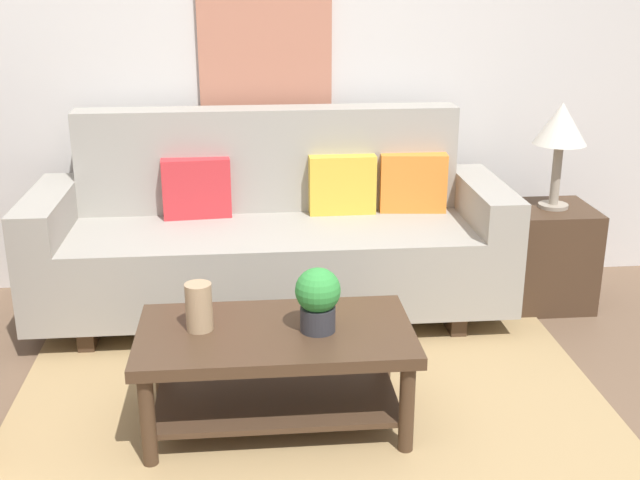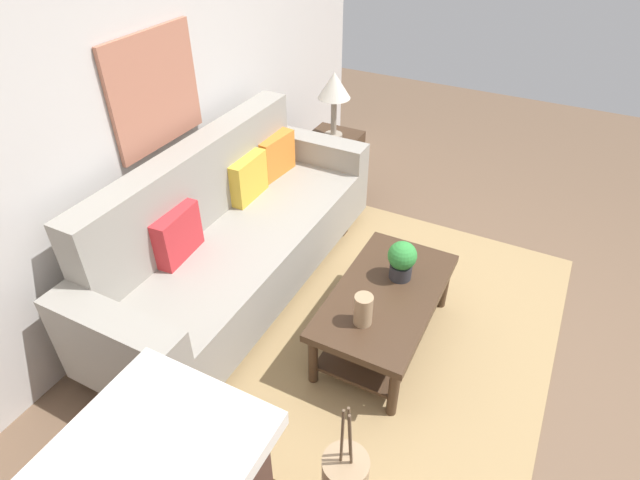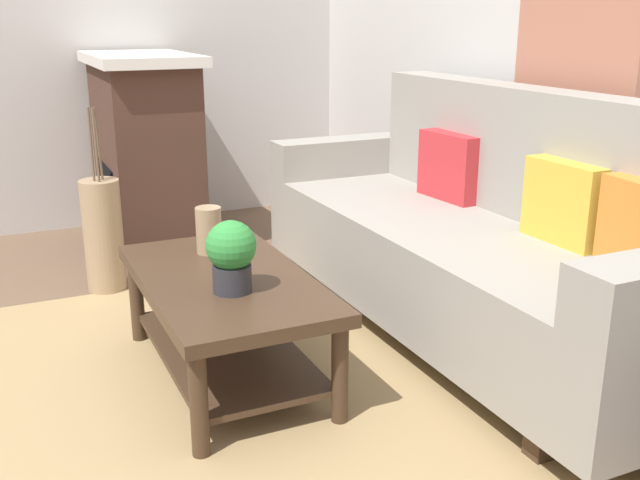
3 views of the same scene
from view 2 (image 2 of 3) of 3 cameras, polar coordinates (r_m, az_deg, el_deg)
The scene contains 16 objects.
ground_plane at distance 3.50m, azimuth 15.65°, elevation -11.84°, with size 9.27×9.27×0.00m, color brown.
wall_back at distance 3.57m, azimuth -17.16°, elevation 15.58°, with size 5.27×0.10×2.70m, color silver.
area_rug at distance 3.56m, azimuth 7.85°, elevation -9.33°, with size 2.57×2.05×0.01m, color #A38456.
couch at distance 3.60m, azimuth -9.52°, elevation 0.17°, with size 2.46×0.84×1.08m.
throw_pillow_crimson at distance 3.29m, azimuth -15.59°, elevation 0.60°, with size 0.36×0.12×0.32m, color red.
throw_pillow_mustard at distance 3.79m, azimuth -8.05°, elevation 6.85°, with size 0.36×0.12×0.32m, color gold.
throw_pillow_orange at distance 4.07m, azimuth -4.97°, elevation 9.34°, with size 0.36×0.12×0.32m, color orange.
coffee_table at distance 3.24m, azimuth 7.24°, elevation -7.24°, with size 1.10×0.60×0.43m.
tabletop_vase at distance 2.90m, azimuth 4.81°, elevation -7.72°, with size 0.11×0.11×0.19m, color tan.
potted_plant_tabletop at distance 3.19m, azimuth 9.07°, elevation -2.15°, with size 0.18×0.18×0.26m.
side_table at distance 4.78m, azimuth 1.44°, elevation 8.44°, with size 0.44×0.44×0.56m, color #422D1E.
table_lamp at distance 4.48m, azimuth 1.58°, elevation 16.50°, with size 0.28×0.28×0.57m.
floor_vase_branch_a at distance 2.12m, azimuth 3.29°, elevation -20.51°, with size 0.01×0.01×0.36m, color brown.
floor_vase_branch_b at distance 2.11m, azimuth 2.48°, elevation -20.96°, with size 0.01×0.01×0.36m, color brown.
floor_vase_branch_c at distance 2.11m, azimuth 3.40°, elevation -21.30°, with size 0.01×0.01×0.36m, color brown.
framed_painting at distance 3.42m, azimuth -17.82°, elevation 15.51°, with size 0.73×0.03×0.70m, color #B77056.
Camera 2 is at (-2.39, -0.19, 2.55)m, focal length 28.85 mm.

